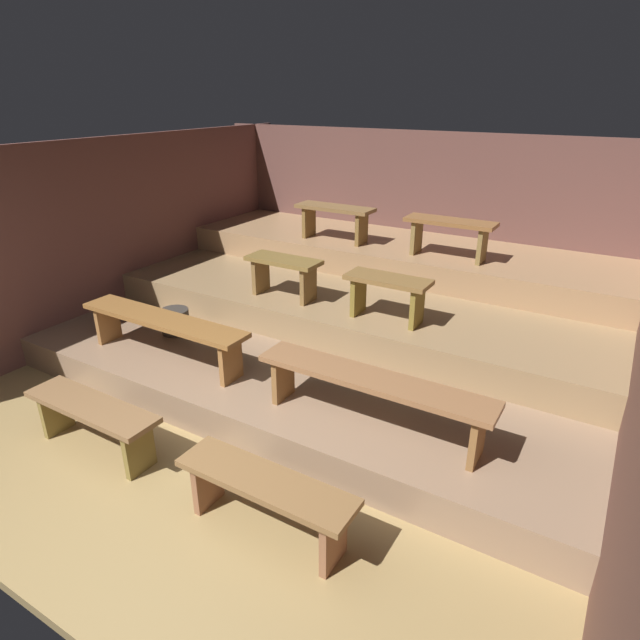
% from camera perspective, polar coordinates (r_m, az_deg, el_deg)
% --- Properties ---
extents(ground, '(6.29, 6.27, 0.08)m').
position_cam_1_polar(ground, '(5.56, -0.53, -6.16)').
color(ground, olive).
extents(wall_back, '(6.29, 0.06, 2.23)m').
position_cam_1_polar(wall_back, '(7.50, 10.76, 10.75)').
color(wall_back, brown).
rests_on(wall_back, ground).
extents(wall_left, '(0.06, 6.27, 2.23)m').
position_cam_1_polar(wall_left, '(6.91, -20.80, 8.58)').
color(wall_left, brown).
rests_on(wall_left, ground).
extents(platform_lower, '(5.49, 4.16, 0.31)m').
position_cam_1_polar(platform_lower, '(5.97, 2.75, -1.88)').
color(platform_lower, '#846850').
rests_on(platform_lower, ground).
extents(platform_middle, '(5.49, 2.78, 0.31)m').
position_cam_1_polar(platform_middle, '(6.42, 5.75, 2.89)').
color(platform_middle, '#8D704C').
rests_on(platform_middle, platform_lower).
extents(platform_upper, '(5.49, 1.45, 0.31)m').
position_cam_1_polar(platform_upper, '(6.90, 8.28, 6.96)').
color(platform_upper, '#98734F').
rests_on(platform_upper, platform_middle).
extents(bench_floor_left, '(1.25, 0.33, 0.44)m').
position_cam_1_polar(bench_floor_left, '(4.65, -23.16, -9.30)').
color(bench_floor_left, brown).
rests_on(bench_floor_left, ground).
extents(bench_floor_right, '(1.25, 0.33, 0.44)m').
position_cam_1_polar(bench_floor_right, '(3.60, -5.86, -17.77)').
color(bench_floor_right, brown).
rests_on(bench_floor_right, ground).
extents(bench_lower_left, '(1.86, 0.33, 0.44)m').
position_cam_1_polar(bench_lower_left, '(5.22, -16.46, -0.55)').
color(bench_lower_left, brown).
rests_on(bench_lower_left, platform_lower).
extents(bench_lower_right, '(1.86, 0.33, 0.44)m').
position_cam_1_polar(bench_lower_right, '(4.02, 5.57, -7.09)').
color(bench_lower_right, brown).
rests_on(bench_lower_right, platform_lower).
extents(bench_middle_left, '(0.82, 0.33, 0.44)m').
position_cam_1_polar(bench_middle_left, '(5.74, -3.91, 5.43)').
color(bench_middle_left, brown).
rests_on(bench_middle_left, platform_middle).
extents(bench_middle_right, '(0.82, 0.33, 0.44)m').
position_cam_1_polar(bench_middle_right, '(5.18, 7.23, 3.27)').
color(bench_middle_right, brown).
rests_on(bench_middle_right, platform_middle).
extents(bench_upper_left, '(1.01, 0.33, 0.44)m').
position_cam_1_polar(bench_upper_left, '(6.82, 1.58, 11.16)').
color(bench_upper_left, brown).
rests_on(bench_upper_left, platform_upper).
extents(bench_upper_right, '(1.01, 0.33, 0.44)m').
position_cam_1_polar(bench_upper_right, '(6.24, 13.68, 9.37)').
color(bench_upper_right, brown).
rests_on(bench_upper_right, platform_upper).
extents(pail_lower, '(0.30, 0.30, 0.26)m').
position_cam_1_polar(pail_lower, '(5.87, -15.22, -0.12)').
color(pail_lower, '#332D28').
rests_on(pail_lower, platform_lower).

